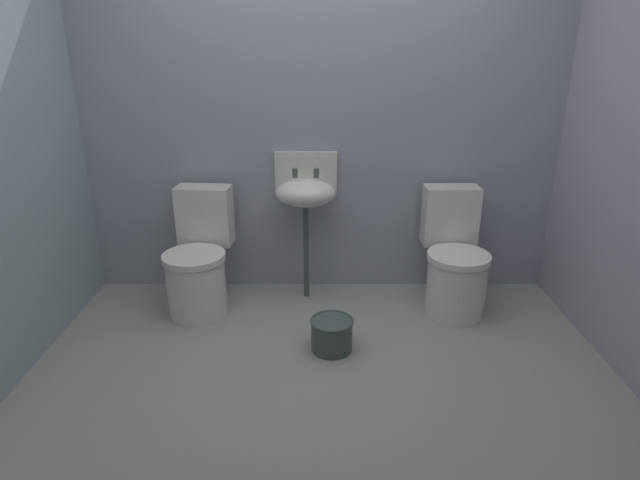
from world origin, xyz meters
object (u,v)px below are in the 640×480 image
Objects in this scene: toilet_right at (453,263)px; toilet_left at (197,263)px; sink at (304,191)px; bucket at (330,334)px.

toilet_left is at bearing -0.58° from toilet_right.
sink is (-0.98, 0.19, 0.43)m from toilet_right.
toilet_left is 0.84m from sink.
toilet_left is at bearing 148.49° from bucket.
toilet_right is 1.00m from bucket.
sink is at bearing -11.47° from toilet_right.
toilet_left is 1.00× the size of toilet_right.
sink reaches higher than toilet_right.
sink reaches higher than bucket.
bucket is at bearing 153.32° from toilet_left.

